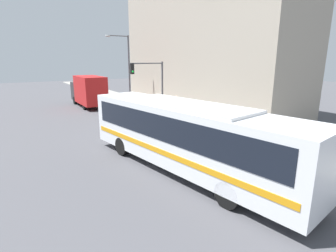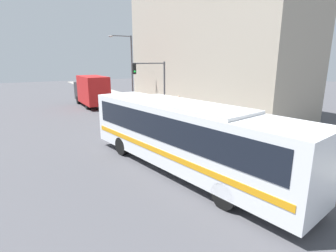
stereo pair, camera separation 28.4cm
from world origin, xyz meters
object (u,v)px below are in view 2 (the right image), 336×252
(delivery_truck, at_px, (91,90))
(city_bus, at_px, (183,133))
(pedestrian_near_corner, at_px, (178,106))
(fire_hydrant, at_px, (230,131))
(street_lamp, at_px, (129,64))
(parking_meter, at_px, (164,104))
(traffic_light_pole, at_px, (153,78))

(delivery_truck, bearing_deg, city_bus, -93.38)
(pedestrian_near_corner, bearing_deg, city_bus, -122.11)
(fire_hydrant, relative_size, pedestrian_near_corner, 0.41)
(pedestrian_near_corner, bearing_deg, street_lamp, 94.47)
(city_bus, height_order, fire_hydrant, city_bus)
(city_bus, xyz_separation_m, fire_hydrant, (5.65, 2.76, -1.35))
(parking_meter, bearing_deg, delivery_truck, 117.90)
(city_bus, distance_m, traffic_light_pole, 12.66)
(city_bus, bearing_deg, delivery_truck, 77.62)
(delivery_truck, distance_m, fire_hydrant, 17.88)
(delivery_truck, xyz_separation_m, parking_meter, (4.47, -8.43, -0.73))
(traffic_light_pole, bearing_deg, fire_hydrant, -83.41)
(street_lamp, bearing_deg, delivery_truck, 171.47)
(delivery_truck, relative_size, parking_meter, 5.04)
(delivery_truck, xyz_separation_m, traffic_light_pole, (3.43, -8.33, 1.65))
(traffic_light_pole, relative_size, parking_meter, 3.40)
(traffic_light_pole, bearing_deg, delivery_truck, 112.41)
(delivery_truck, distance_m, traffic_light_pole, 9.16)
(street_lamp, bearing_deg, fire_hydrant, -89.66)
(delivery_truck, bearing_deg, traffic_light_pole, -67.59)
(city_bus, height_order, parking_meter, city_bus)
(traffic_light_pole, xyz_separation_m, parking_meter, (1.03, -0.10, -2.38))
(parking_meter, bearing_deg, pedestrian_near_corner, -68.08)
(pedestrian_near_corner, bearing_deg, traffic_light_pole, 134.78)
(delivery_truck, distance_m, parking_meter, 9.57)
(delivery_truck, bearing_deg, parking_meter, -62.10)
(city_bus, bearing_deg, pedestrian_near_corner, 48.89)
(delivery_truck, distance_m, street_lamp, 5.25)
(traffic_light_pole, bearing_deg, parking_meter, -5.72)
(parking_meter, bearing_deg, traffic_light_pole, 174.28)
(fire_hydrant, bearing_deg, pedestrian_near_corner, 85.01)
(fire_hydrant, relative_size, parking_meter, 0.53)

